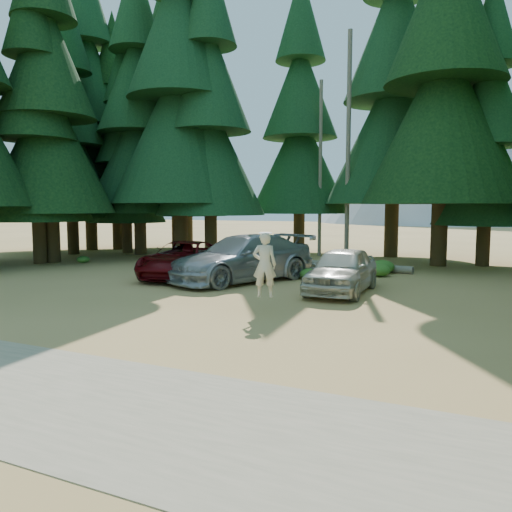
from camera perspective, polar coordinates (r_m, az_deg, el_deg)
The scene contains 19 objects.
ground at distance 14.41m, azimuth -7.72°, elevation -5.79°, with size 160.00×160.00×0.00m, color #A58146.
forest_belt_north at distance 28.10m, azimuth 8.95°, elevation -0.23°, with size 36.00×7.00×22.00m, color black, non-canonical shape.
snag_front at distance 27.45m, azimuth 10.49°, elevation 12.15°, with size 0.24×0.24×12.00m, color #736A5C.
snag_back at distance 29.34m, azimuth 7.36°, elevation 9.81°, with size 0.20×0.20×10.00m, color #736A5C.
mountain_peak at distance 101.13m, azimuth 19.27°, elevation 10.93°, with size 48.00×50.00×28.00m.
red_pickup at distance 20.39m, azimuth -8.25°, elevation -0.38°, with size 2.41×5.22×1.45m, color #59070B.
silver_minivan_center at distance 19.07m, azimuth -1.57°, elevation -0.25°, with size 2.48×6.11×1.77m, color #A8ABB1.
silver_minivan_right at distance 16.82m, azimuth 9.79°, elevation -1.58°, with size 1.78×4.43×1.51m, color beige.
frisbee_player at distance 13.37m, azimuth 0.99°, elevation -0.97°, with size 0.74×0.61×1.75m.
log_left at distance 24.41m, azimuth -7.91°, elevation -0.72°, with size 0.33×0.33×4.56m, color #736A5C.
log_mid at distance 22.42m, azimuth 3.62°, elevation -1.33°, with size 0.25×0.25×3.04m, color #736A5C.
log_right at distance 22.91m, azimuth 11.20°, elevation -1.17°, with size 0.33×0.33×5.23m, color #736A5C.
shrub_far_left at distance 23.28m, azimuth -9.18°, elevation -0.68°, with size 1.13×1.13×0.62m, color #336E21.
shrub_left at distance 25.46m, azimuth -9.49°, elevation -0.22°, with size 1.01×1.01×0.55m, color #336E21.
shrub_center_left at distance 23.15m, azimuth 2.21°, elevation -0.47°, with size 1.38×1.38×0.76m, color #336E21.
shrub_center_right at distance 22.09m, azimuth 14.24°, elevation -1.19°, with size 1.03×1.03×0.57m, color #336E21.
shrub_right at distance 19.72m, azimuth 6.11°, elevation -2.06°, with size 0.77×0.77×0.43m, color #336E21.
shrub_far_right at distance 21.05m, azimuth 13.86°, elevation -1.59°, with size 0.93×0.93×0.51m, color #336E21.
shrub_edge_west at distance 26.86m, azimuth -19.14°, elevation -0.37°, with size 0.64×0.64×0.35m, color #336E21.
Camera 1 is at (7.62, -11.90, 2.85)m, focal length 35.00 mm.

